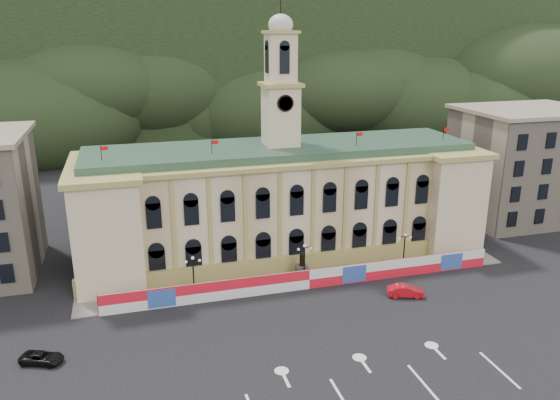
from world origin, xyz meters
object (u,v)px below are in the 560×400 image
object	(u,v)px
lamp_center	(304,260)
red_sedan	(406,291)
statue	(302,270)
black_suv	(42,358)

from	to	relation	value
lamp_center	red_sedan	xyz separation A→B (m)	(10.55, -7.15, -2.35)
statue	lamp_center	size ratio (longest dim) A/B	0.72
red_sedan	black_suv	size ratio (longest dim) A/B	1.03
statue	black_suv	xyz separation A→B (m)	(-30.00, -10.96, -0.61)
statue	red_sedan	bearing A→B (deg)	-37.66
black_suv	red_sedan	bearing A→B (deg)	-64.80
red_sedan	black_suv	bearing A→B (deg)	111.78
lamp_center	black_suv	size ratio (longest dim) A/B	1.14
red_sedan	black_suv	world-z (taller)	red_sedan
statue	lamp_center	bearing A→B (deg)	-90.00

